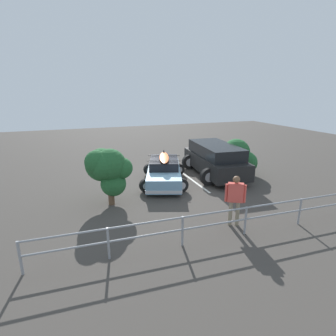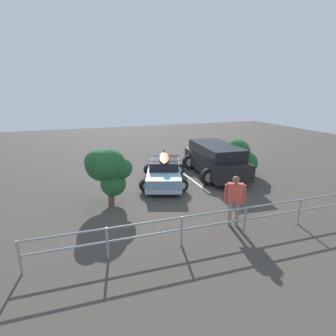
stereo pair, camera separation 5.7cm
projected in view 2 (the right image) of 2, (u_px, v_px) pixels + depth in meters
ground_plane at (167, 182)px, 13.42m from camera, size 44.00×44.00×0.02m
parking_stripe at (191, 179)px, 13.77m from camera, size 0.12×4.05×0.00m
sedan_car at (164, 171)px, 13.14m from camera, size 2.99×4.38×1.50m
suv_car at (215, 159)px, 14.28m from camera, size 3.07×5.05×1.72m
person_bystander at (235, 196)px, 8.80m from camera, size 0.62×0.43×1.79m
railing_fence at (215, 221)px, 8.05m from camera, size 10.89×0.48×0.95m
bush_near_left at (107, 167)px, 10.51m from camera, size 1.87×1.69×2.30m
bush_near_right at (237, 157)px, 14.56m from camera, size 1.82×1.98×1.93m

